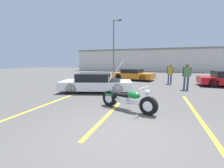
% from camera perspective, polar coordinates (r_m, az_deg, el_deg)
% --- Properties ---
extents(ground_plane, '(80.00, 80.00, 0.00)m').
position_cam_1_polar(ground_plane, '(4.00, 3.45, -18.56)').
color(ground_plane, '#514F4C').
extents(parking_stripe_foreground, '(0.12, 5.77, 0.01)m').
position_cam_1_polar(parking_stripe_foreground, '(7.51, -20.85, -6.14)').
color(parking_stripe_foreground, yellow).
rests_on(parking_stripe_foreground, ground).
extents(parking_stripe_middle, '(0.12, 5.77, 0.01)m').
position_cam_1_polar(parking_stripe_middle, '(6.17, 1.39, -8.67)').
color(parking_stripe_middle, yellow).
rests_on(parking_stripe_middle, ground).
extents(parking_stripe_back, '(0.12, 5.77, 0.01)m').
position_cam_1_polar(parking_stripe_back, '(6.09, 29.49, -10.00)').
color(parking_stripe_back, yellow).
rests_on(parking_stripe_back, ground).
extents(far_building, '(32.00, 4.20, 4.40)m').
position_cam_1_polar(far_building, '(31.43, 16.18, 8.94)').
color(far_building, beige).
rests_on(far_building, ground).
extents(light_pole, '(1.21, 0.28, 7.69)m').
position_cam_1_polar(light_pole, '(21.99, 0.80, 14.61)').
color(light_pole, slate).
rests_on(light_pole, ground).
extents(motorcycle, '(2.27, 1.09, 0.96)m').
position_cam_1_polar(motorcycle, '(5.72, 5.85, -6.02)').
color(motorcycle, black).
rests_on(motorcycle, ground).
extents(show_car_hood_open, '(4.58, 2.85, 1.91)m').
position_cam_1_polar(show_car_hood_open, '(9.25, -5.84, 0.49)').
color(show_car_hood_open, white).
rests_on(show_car_hood_open, ground).
extents(parked_car_left_row, '(4.37, 2.74, 1.12)m').
position_cam_1_polar(parked_car_left_row, '(15.49, 8.08, 3.55)').
color(parked_car_left_row, orange).
rests_on(parked_car_left_row, ground).
extents(spectator_near_motorcycle, '(0.52, 0.22, 1.66)m').
position_cam_1_polar(spectator_near_motorcycle, '(13.32, 21.24, 4.19)').
color(spectator_near_motorcycle, '#38476B').
rests_on(spectator_near_motorcycle, ground).
extents(spectator_midground, '(0.52, 0.23, 1.73)m').
position_cam_1_polar(spectator_midground, '(10.94, 26.56, 3.37)').
color(spectator_midground, '#38476B').
rests_on(spectator_midground, ground).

